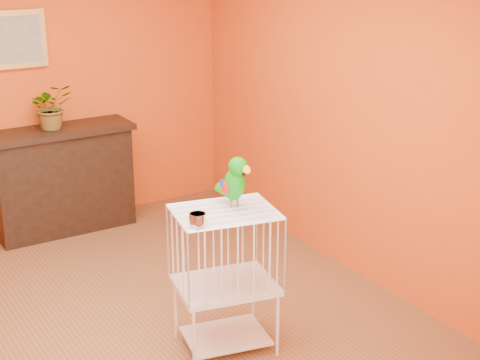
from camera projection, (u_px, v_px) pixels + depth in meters
ground at (124, 334)px, 5.07m from camera, size 4.50×4.50×0.00m
room_shell at (111, 110)px, 4.55m from camera, size 4.50×4.50×4.50m
console_cabinet at (62, 180)px, 6.68m from camera, size 1.31×0.47×0.97m
potted_plant at (53, 112)px, 6.43m from camera, size 0.37×0.41×0.32m
framed_picture at (10, 40)px, 6.28m from camera, size 0.62×0.04×0.50m
birdcage at (225, 278)px, 4.76m from camera, size 0.71×0.60×0.97m
feed_cup at (198, 219)px, 4.37m from camera, size 0.10×0.10×0.07m
parrot at (234, 181)px, 4.63m from camera, size 0.17×0.31×0.34m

